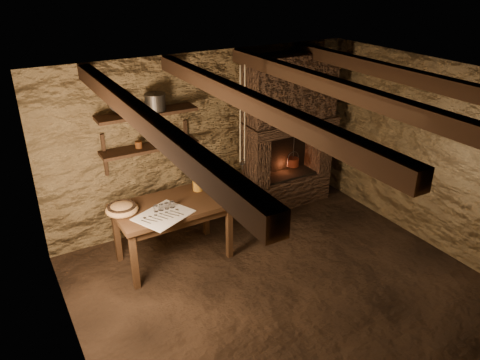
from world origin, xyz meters
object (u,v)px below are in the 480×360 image
work_table (173,230)px  stoneware_jug (198,176)px  red_pot (293,161)px  iron_stockpot (155,103)px  wooden_bowl (122,209)px

work_table → stoneware_jug: 0.74m
work_table → stoneware_jug: stoneware_jug is taller
work_table → red_pot: red_pot is taller
stoneware_jug → iron_stockpot: iron_stockpot is taller
stoneware_jug → red_pot: size_ratio=0.87×
wooden_bowl → iron_stockpot: (0.70, 0.56, 1.03)m
work_table → red_pot: (2.18, 0.52, 0.27)m
wooden_bowl → red_pot: size_ratio=0.71×
wooden_bowl → red_pot: bearing=9.1°
iron_stockpot → red_pot: bearing=-3.3°
red_pot → stoneware_jug: bearing=-169.0°
wooden_bowl → iron_stockpot: 1.37m
stoneware_jug → iron_stockpot: 1.04m
iron_stockpot → red_pot: size_ratio=0.47×
stoneware_jug → red_pot: bearing=22.1°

